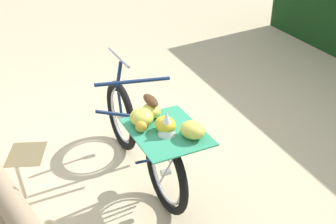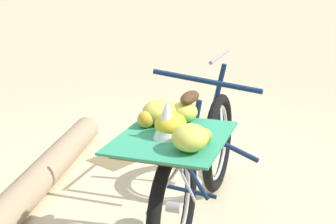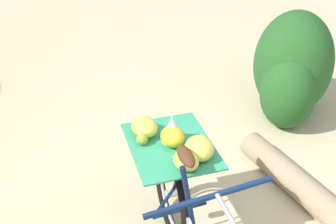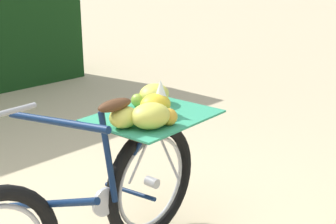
{
  "view_description": "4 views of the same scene",
  "coord_description": "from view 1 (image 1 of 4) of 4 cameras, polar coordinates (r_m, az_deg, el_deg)",
  "views": [
    {
      "loc": [
        3.6,
        0.26,
        2.54
      ],
      "look_at": [
        0.7,
        0.47,
        0.9
      ],
      "focal_mm": 45.46,
      "sensor_mm": 36.0,
      "label": 1
    },
    {
      "loc": [
        2.54,
        1.92,
        1.6
      ],
      "look_at": [
        0.76,
        0.39,
        0.89
      ],
      "focal_mm": 50.56,
      "sensor_mm": 36.0,
      "label": 2
    },
    {
      "loc": [
        -1.5,
        0.27,
        2.48
      ],
      "look_at": [
        0.91,
        0.48,
        0.96
      ],
      "focal_mm": 46.02,
      "sensor_mm": 36.0,
      "label": 3
    },
    {
      "loc": [
        -0.32,
        -1.78,
        1.6
      ],
      "look_at": [
        0.81,
        0.31,
        0.84
      ],
      "focal_mm": 49.33,
      "sensor_mm": 36.0,
      "label": 4
    }
  ],
  "objects": [
    {
      "name": "ground_plane",
      "position": [
        4.41,
        -6.86,
        -5.9
      ],
      "size": [
        60.0,
        60.0,
        0.0
      ],
      "primitive_type": "plane",
      "color": "beige"
    },
    {
      "name": "bicycle",
      "position": [
        3.79,
        -2.96,
        -3.25
      ],
      "size": [
        1.76,
        0.99,
        1.03
      ],
      "rotation": [
        0.0,
        0.0,
        -2.76
      ],
      "color": "black",
      "rests_on": "ground_plane"
    },
    {
      "name": "fallen_log",
      "position": [
        3.9,
        -20.41,
        -11.31
      ],
      "size": [
        2.17,
        1.51,
        0.23
      ],
      "primitive_type": "cylinder",
      "rotation": [
        0.0,
        1.57,
        0.57
      ],
      "color": "#9E8466",
      "rests_on": "ground_plane"
    },
    {
      "name": "leaf_litter_patch",
      "position": [
        4.65,
        -18.48,
        -5.35
      ],
      "size": [
        0.44,
        0.36,
        0.01
      ],
      "primitive_type": "cube",
      "color": "olive",
      "rests_on": "ground_plane"
    }
  ]
}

